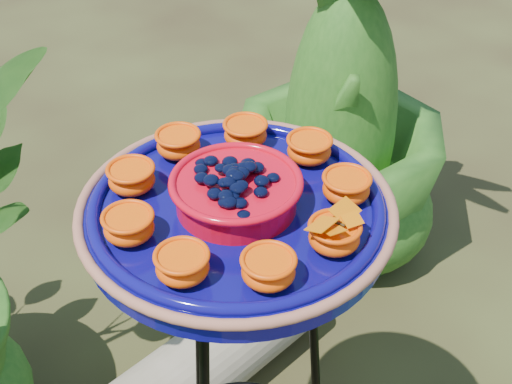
{
  "coord_description": "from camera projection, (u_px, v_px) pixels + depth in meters",
  "views": [
    {
      "loc": [
        -0.49,
        -0.62,
        1.41
      ],
      "look_at": [
        -0.01,
        -0.08,
        0.84
      ],
      "focal_mm": 50.0,
      "sensor_mm": 36.0,
      "label": 1
    }
  ],
  "objects": [
    {
      "name": "tripod_stand",
      "position": [
        240.0,
        375.0,
        1.14
      ],
      "size": [
        0.31,
        0.32,
        0.79
      ],
      "rotation": [
        0.0,
        0.0,
        -0.1
      ],
      "color": "black",
      "rests_on": "ground"
    },
    {
      "name": "feeder_dish",
      "position": [
        237.0,
        207.0,
        0.92
      ],
      "size": [
        0.44,
        0.44,
        0.09
      ],
      "rotation": [
        0.0,
        0.0,
        -0.1
      ],
      "color": "#0A085F",
      "rests_on": "tripod_stand"
    },
    {
      "name": "driftwood_log",
      "position": [
        214.0,
        356.0,
        1.65
      ],
      "size": [
        0.56,
        0.22,
        0.18
      ],
      "primitive_type": "cylinder",
      "rotation": [
        0.0,
        1.57,
        0.07
      ],
      "color": "gray",
      "rests_on": "ground"
    },
    {
      "name": "shrub_back_right",
      "position": [
        343.0,
        93.0,
        1.79
      ],
      "size": [
        0.75,
        0.75,
        1.01
      ],
      "primitive_type": "imported",
      "rotation": [
        0.0,
        0.0,
        2.0
      ],
      "color": "#215115",
      "rests_on": "ground"
    }
  ]
}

